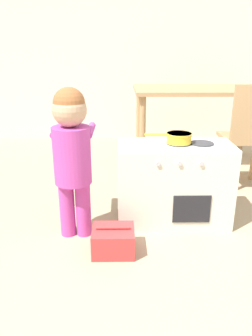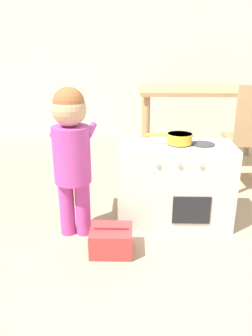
% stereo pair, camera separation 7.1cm
% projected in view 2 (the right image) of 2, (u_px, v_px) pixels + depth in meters
% --- Properties ---
extents(wall_back, '(10.00, 0.06, 2.60)m').
position_uv_depth(wall_back, '(168.00, 30.00, 3.87)').
color(wall_back, silver).
rests_on(wall_back, ground_plane).
extents(play_kitchen, '(0.72, 0.34, 0.54)m').
position_uv_depth(play_kitchen, '(174.00, 184.00, 2.12)').
color(play_kitchen, silver).
rests_on(play_kitchen, ground_plane).
extents(toy_pot, '(0.29, 0.16, 0.06)m').
position_uv_depth(toy_pot, '(179.00, 138.00, 2.01)').
color(toy_pot, yellow).
rests_on(toy_pot, play_kitchen).
extents(child_figure, '(0.24, 0.37, 0.90)m').
position_uv_depth(child_figure, '(71.00, 147.00, 1.88)').
color(child_figure, '#BC429E').
rests_on(child_figure, ground_plane).
extents(toy_basket, '(0.24, 0.20, 0.16)m').
position_uv_depth(toy_basket, '(111.00, 240.00, 1.85)').
color(toy_basket, '#D13838').
rests_on(toy_basket, ground_plane).
extents(dining_table, '(1.25, 0.74, 0.75)m').
position_uv_depth(dining_table, '(205.00, 99.00, 3.11)').
color(dining_table, tan).
rests_on(dining_table, ground_plane).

